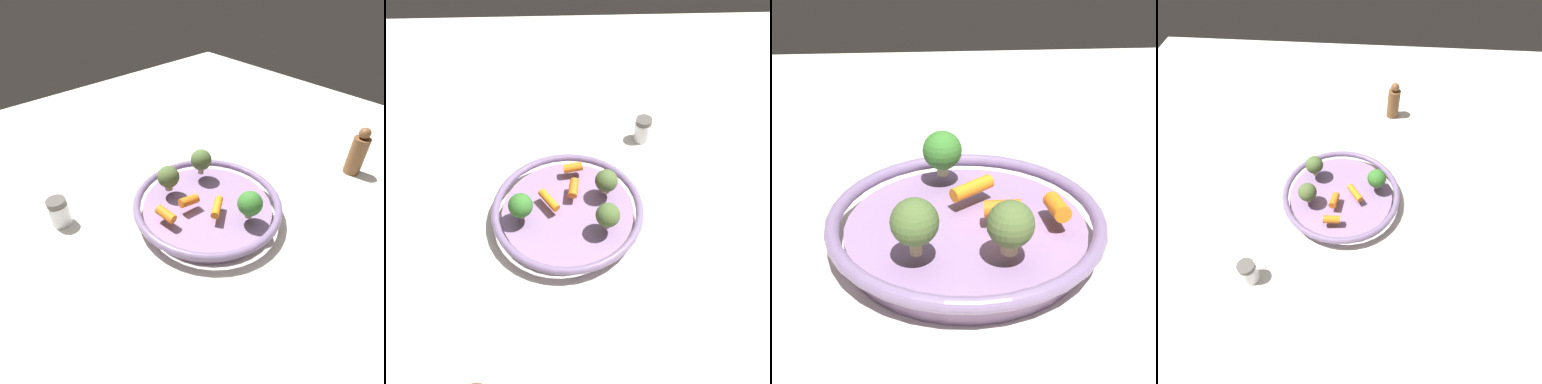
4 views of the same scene
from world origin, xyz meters
The scene contains 10 objects.
ground_plane centered at (0.00, 0.00, 0.00)m, with size 1.80×1.80×0.00m, color silver.
serving_bowl centered at (0.00, 0.00, 0.02)m, with size 0.33×0.33×0.05m.
baby_carrot_center centered at (-0.01, -0.04, 0.06)m, with size 0.02×0.02×0.04m, color orange.
baby_carrot_near_rim centered at (0.04, -0.01, 0.05)m, with size 0.02×0.02×0.06m, color orange.
baby_carrot_right centered at (-0.01, -0.10, 0.06)m, with size 0.02×0.02×0.04m, color orange.
broccoli_floret_mid centered at (0.10, 0.02, 0.08)m, with size 0.05×0.05×0.06m.
broccoli_floret_large centered at (-0.09, -0.04, 0.08)m, with size 0.05×0.05×0.06m.
broccoli_floret_small centered at (-0.08, 0.06, 0.08)m, with size 0.05×0.05×0.06m.
salt_shaker centered at (-0.20, -0.26, 0.03)m, with size 0.04×0.04×0.07m.
pepper_mill centered at (0.14, 0.40, 0.06)m, with size 0.04×0.04×0.13m.
Camera 4 is at (0.07, -0.61, 0.79)m, focal length 32.35 mm.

